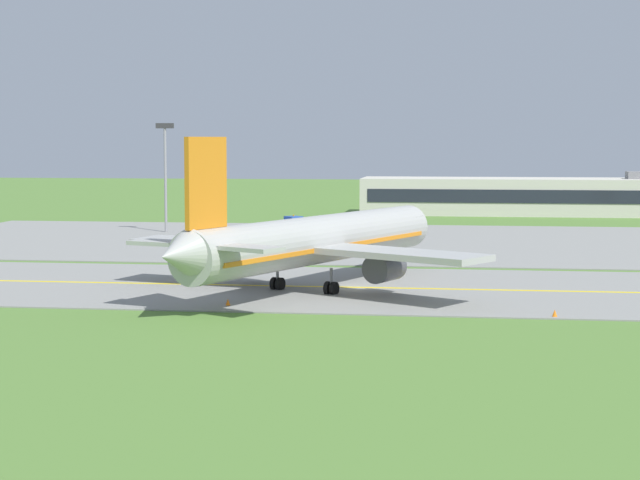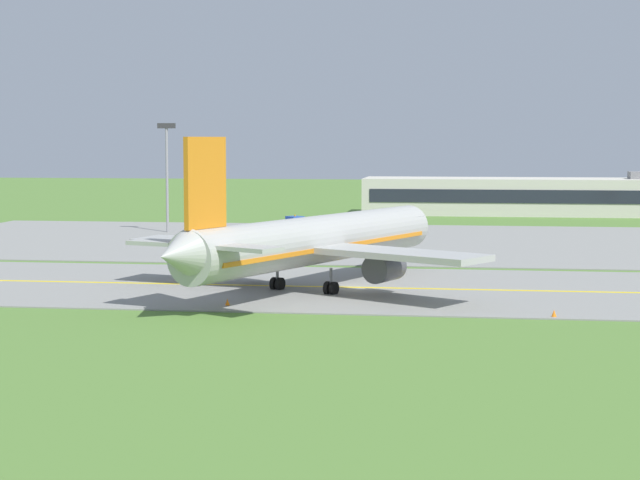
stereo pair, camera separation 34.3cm
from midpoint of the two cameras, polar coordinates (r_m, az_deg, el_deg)
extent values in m
plane|color=#517A33|center=(91.47, 1.62, -2.56)|extent=(500.00, 500.00, 0.00)
cube|color=gray|center=(91.46, 1.62, -2.53)|extent=(240.00, 28.00, 0.10)
cube|color=gray|center=(132.66, 7.89, -0.14)|extent=(140.00, 52.00, 0.10)
cube|color=yellow|center=(91.45, 1.62, -2.49)|extent=(220.00, 0.60, 0.01)
cylinder|color=#ADADA8|center=(90.07, -0.28, 0.01)|extent=(17.24, 32.77, 4.00)
cone|color=#ADADA8|center=(105.93, 4.89, 0.78)|extent=(4.52, 3.90, 3.80)
cone|color=#ADADA8|center=(75.07, -7.68, -0.79)|extent=(4.39, 4.29, 3.40)
cube|color=orange|center=(90.12, -0.28, -0.31)|extent=(16.23, 30.31, 0.36)
cube|color=#1E232D|center=(103.92, 4.35, 1.09)|extent=(3.84, 3.01, 0.70)
cube|color=#ADADA8|center=(93.07, -5.45, -0.15)|extent=(15.74, 8.64, 0.50)
cylinder|color=#47474C|center=(93.65, -3.73, -0.97)|extent=(3.47, 4.04, 2.30)
cylinder|color=black|center=(94.96, -3.18, -0.88)|extent=(2.03, 1.07, 2.10)
cube|color=#ADADA8|center=(84.03, 3.87, -0.73)|extent=(15.30, 11.94, 0.50)
cylinder|color=#47474C|center=(86.87, 3.30, -1.45)|extent=(3.47, 4.04, 2.30)
cylinder|color=black|center=(88.28, 3.79, -1.35)|extent=(2.03, 1.07, 2.10)
cube|color=orange|center=(77.38, -6.13, 3.01)|extent=(2.12, 4.19, 6.50)
cube|color=#ADADA8|center=(79.51, -8.02, -0.17)|extent=(6.44, 4.10, 0.30)
cube|color=#ADADA8|center=(75.62, -4.27, -0.41)|extent=(6.40, 5.05, 0.30)
cylinder|color=slate|center=(101.59, 3.57, -1.00)|extent=(0.24, 0.24, 1.65)
cylinder|color=black|center=(101.69, 3.57, -1.46)|extent=(0.76, 1.15, 1.10)
cylinder|color=slate|center=(90.10, -2.36, -1.80)|extent=(0.24, 0.24, 1.65)
cylinder|color=black|center=(90.35, -2.50, -2.31)|extent=(0.76, 1.15, 1.10)
cylinder|color=black|center=(90.05, -2.21, -2.33)|extent=(0.76, 1.15, 1.10)
cylinder|color=slate|center=(87.34, 0.48, -2.02)|extent=(0.24, 0.24, 1.65)
cylinder|color=black|center=(87.59, 0.33, -2.54)|extent=(0.76, 1.15, 1.10)
cylinder|color=black|center=(87.31, 0.64, -2.57)|extent=(0.76, 1.15, 1.10)
cube|color=#264CA5|center=(143.52, -1.47, 0.90)|extent=(2.68, 2.69, 1.80)
cube|color=#1E232D|center=(143.92, -1.22, 1.04)|extent=(1.35, 1.42, 0.81)
cube|color=#264CA5|center=(141.81, -2.54, 0.56)|extent=(4.78, 4.69, 0.40)
cylinder|color=orange|center=(143.45, -1.47, 1.30)|extent=(0.20, 0.20, 0.18)
cylinder|color=black|center=(144.43, -1.69, 0.51)|extent=(0.86, 0.84, 0.90)
cylinder|color=black|center=(142.78, -1.24, 0.45)|extent=(0.86, 0.84, 0.90)
cylinder|color=black|center=(142.22, -3.08, 0.43)|extent=(0.86, 0.84, 0.90)
cylinder|color=black|center=(140.46, -2.62, 0.37)|extent=(0.86, 0.84, 0.90)
cube|color=beige|center=(184.81, 12.34, 2.24)|extent=(65.15, 12.43, 6.07)
cube|color=#1E232D|center=(178.55, 12.50, 2.23)|extent=(62.54, 0.10, 2.19)
cube|color=slate|center=(186.13, 16.37, 3.29)|extent=(4.00, 4.00, 1.20)
cylinder|color=gray|center=(147.12, -8.19, 3.10)|extent=(0.36, 0.36, 14.00)
cube|color=#333333|center=(147.03, -8.22, 5.96)|extent=(2.40, 0.50, 0.70)
cone|color=orange|center=(81.78, -4.98, -3.30)|extent=(0.44, 0.44, 0.60)
cone|color=orange|center=(78.08, 12.11, -3.81)|extent=(0.44, 0.44, 0.60)
camera|label=1|loc=(0.17, -90.11, -0.01)|focal=60.90mm
camera|label=2|loc=(0.17, 89.89, 0.01)|focal=60.90mm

